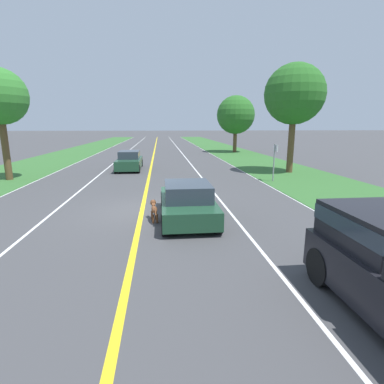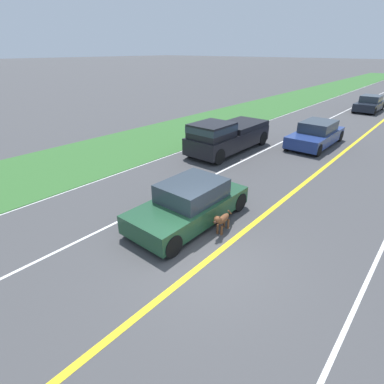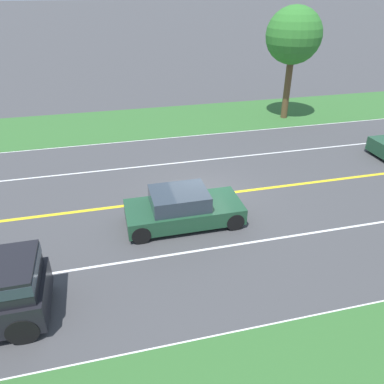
# 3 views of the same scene
# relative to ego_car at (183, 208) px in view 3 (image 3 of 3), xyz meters

# --- Properties ---
(ground_plane) EXTENTS (400.00, 400.00, 0.00)m
(ground_plane) POSITION_rel_ego_car_xyz_m (-1.74, 1.25, -0.63)
(ground_plane) COLOR #424244
(centre_divider_line) EXTENTS (0.18, 160.00, 0.01)m
(centre_divider_line) POSITION_rel_ego_car_xyz_m (-1.74, 1.25, -0.63)
(centre_divider_line) COLOR yellow
(centre_divider_line) RESTS_ON ground
(lane_edge_line_right) EXTENTS (0.14, 160.00, 0.01)m
(lane_edge_line_right) POSITION_rel_ego_car_xyz_m (5.26, 1.25, -0.63)
(lane_edge_line_right) COLOR white
(lane_edge_line_right) RESTS_ON ground
(lane_edge_line_left) EXTENTS (0.14, 160.00, 0.01)m
(lane_edge_line_left) POSITION_rel_ego_car_xyz_m (-8.74, 1.25, -0.63)
(lane_edge_line_left) COLOR white
(lane_edge_line_left) RESTS_ON ground
(lane_dash_same_dir) EXTENTS (0.10, 160.00, 0.01)m
(lane_dash_same_dir) POSITION_rel_ego_car_xyz_m (1.76, 1.25, -0.63)
(lane_dash_same_dir) COLOR white
(lane_dash_same_dir) RESTS_ON ground
(lane_dash_oncoming) EXTENTS (0.10, 160.00, 0.01)m
(lane_dash_oncoming) POSITION_rel_ego_car_xyz_m (-5.24, 1.25, -0.63)
(lane_dash_oncoming) COLOR white
(lane_dash_oncoming) RESTS_ON ground
(grass_verge_left) EXTENTS (6.00, 160.00, 0.03)m
(grass_verge_left) POSITION_rel_ego_car_xyz_m (-11.74, 1.25, -0.62)
(grass_verge_left) COLOR #33662D
(grass_verge_left) RESTS_ON ground
(ego_car) EXTENTS (1.92, 4.26, 1.36)m
(ego_car) POSITION_rel_ego_car_xyz_m (0.00, 0.00, 0.00)
(ego_car) COLOR #1E472D
(ego_car) RESTS_ON ground
(dog) EXTENTS (0.30, 1.12, 0.73)m
(dog) POSITION_rel_ego_car_xyz_m (-1.22, -0.10, -0.18)
(dog) COLOR brown
(dog) RESTS_ON ground
(roadside_tree_left_near) EXTENTS (3.35, 3.35, 6.77)m
(roadside_tree_left_near) POSITION_rel_ego_car_xyz_m (-10.50, 9.21, 4.41)
(roadside_tree_left_near) COLOR brown
(roadside_tree_left_near) RESTS_ON ground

